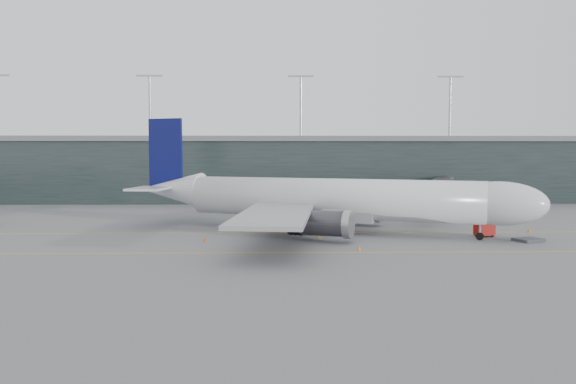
{
  "coord_description": "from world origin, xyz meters",
  "views": [
    {
      "loc": [
        -0.9,
        -83.55,
        11.42
      ],
      "look_at": [
        0.85,
        -4.0,
        5.86
      ],
      "focal_mm": 35.0,
      "sensor_mm": 36.0,
      "label": 1
    }
  ],
  "objects": [
    {
      "name": "gse_cart",
      "position": [
        27.6,
        -8.16,
        0.94
      ],
      "size": [
        2.83,
        2.22,
        1.69
      ],
      "rotation": [
        0.0,
        0.0,
        0.29
      ],
      "color": "#A5110B",
      "rests_on": "ground"
    },
    {
      "name": "cone_wing_port",
      "position": [
        8.63,
        9.48,
        0.31
      ],
      "size": [
        0.39,
        0.39,
        0.63
      ],
      "primitive_type": "cone",
      "color": "orange",
      "rests_on": "ground"
    },
    {
      "name": "cone_tail",
      "position": [
        -10.03,
        -11.79,
        0.31
      ],
      "size": [
        0.39,
        0.39,
        0.61
      ],
      "primitive_type": "cone",
      "color": "red",
      "rests_on": "ground"
    },
    {
      "name": "taxiline_a",
      "position": [
        0.0,
        -4.0,
        0.01
      ],
      "size": [
        160.0,
        0.25,
        0.02
      ],
      "primitive_type": "cube",
      "color": "gold",
      "rests_on": "ground"
    },
    {
      "name": "ground",
      "position": [
        0.0,
        0.0,
        0.0
      ],
      "size": [
        320.0,
        320.0,
        0.0
      ],
      "primitive_type": "plane",
      "color": "#59595E",
      "rests_on": "ground"
    },
    {
      "name": "baggage_dolly",
      "position": [
        31.85,
        -12.22,
        0.2
      ],
      "size": [
        4.12,
        3.78,
        0.33
      ],
      "primitive_type": "cube",
      "rotation": [
        0.0,
        0.0,
        0.42
      ],
      "color": "#38383D",
      "rests_on": "ground"
    },
    {
      "name": "main_aircraft",
      "position": [
        6.66,
        -3.36,
        4.74
      ],
      "size": [
        57.76,
        53.33,
        16.9
      ],
      "rotation": [
        0.0,
        0.0,
        -0.39
      ],
      "color": "silver",
      "rests_on": "ground"
    },
    {
      "name": "uld_a",
      "position": [
        -6.37,
        8.98,
        0.9
      ],
      "size": [
        2.04,
        1.7,
        1.72
      ],
      "rotation": [
        0.0,
        0.0,
        0.11
      ],
      "color": "#37373C",
      "rests_on": "ground"
    },
    {
      "name": "jet_bridge",
      "position": [
        27.37,
        22.88,
        4.7
      ],
      "size": [
        18.42,
        42.97,
        6.28
      ],
      "rotation": [
        0.0,
        0.0,
        -0.39
      ],
      "color": "#27282C",
      "rests_on": "ground"
    },
    {
      "name": "uld_c",
      "position": [
        -1.09,
        10.74,
        1.04
      ],
      "size": [
        2.63,
        2.36,
        1.98
      ],
      "rotation": [
        0.0,
        0.0,
        -0.34
      ],
      "color": "#37373C",
      "rests_on": "ground"
    },
    {
      "name": "uld_b",
      "position": [
        -3.21,
        12.09,
        1.08
      ],
      "size": [
        2.6,
        2.26,
        2.05
      ],
      "rotation": [
        0.0,
        0.0,
        -0.23
      ],
      "color": "#37373C",
      "rests_on": "ground"
    },
    {
      "name": "cone_nose",
      "position": [
        35.44,
        -4.39,
        0.32
      ],
      "size": [
        0.41,
        0.41,
        0.64
      ],
      "primitive_type": "cone",
      "color": "orange",
      "rests_on": "ground"
    },
    {
      "name": "taxiline_lead_main",
      "position": [
        5.0,
        20.0,
        0.01
      ],
      "size": [
        0.25,
        60.0,
        0.02
      ],
      "primitive_type": "cube",
      "color": "gold",
      "rests_on": "ground"
    },
    {
      "name": "terminal",
      "position": [
        -0.0,
        58.0,
        7.62
      ],
      "size": [
        240.0,
        36.0,
        29.0
      ],
      "color": "black",
      "rests_on": "ground"
    },
    {
      "name": "taxiline_b",
      "position": [
        0.0,
        -20.0,
        0.01
      ],
      "size": [
        160.0,
        0.25,
        0.02
      ],
      "primitive_type": "cube",
      "color": "gold",
      "rests_on": "ground"
    },
    {
      "name": "cone_wing_stbd",
      "position": [
        8.88,
        -18.73,
        0.33
      ],
      "size": [
        0.41,
        0.41,
        0.66
      ],
      "primitive_type": "cone",
      "color": "orange",
      "rests_on": "ground"
    }
  ]
}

